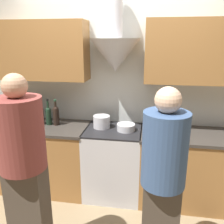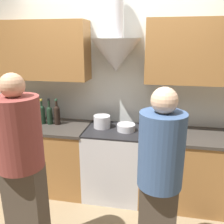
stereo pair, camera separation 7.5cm
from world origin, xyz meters
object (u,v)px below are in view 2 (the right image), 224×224
object	(u,v)px
wine_bottle_7	(50,114)
stock_pot	(102,122)
stove_range	(114,162)
person_foreground_left	(22,168)
wine_bottle_8	(57,114)
wine_bottle_2	(14,112)
wine_bottle_4	(29,113)
wine_bottle_6	(42,114)
mixing_bowl	(126,127)
wine_bottle_5	(36,114)
wine_bottle_1	(8,112)
wine_bottle_3	(21,113)
person_foreground_right	(159,179)
wine_bottle_0	(3,112)

from	to	relation	value
wine_bottle_7	stock_pot	bearing A→B (deg)	0.27
stove_range	person_foreground_left	distance (m)	1.33
stove_range	wine_bottle_8	bearing A→B (deg)	176.32
stove_range	wine_bottle_2	size ratio (longest dim) A/B	2.76
wine_bottle_4	wine_bottle_7	distance (m)	0.28
wine_bottle_6	mixing_bowl	xyz separation A→B (m)	(1.09, -0.05, -0.10)
stove_range	wine_bottle_5	world-z (taller)	wine_bottle_5
stove_range	wine_bottle_5	xyz separation A→B (m)	(-1.03, 0.04, 0.57)
wine_bottle_1	wine_bottle_5	xyz separation A→B (m)	(0.40, 0.00, -0.00)
wine_bottle_5	stock_pot	xyz separation A→B (m)	(0.88, 0.01, -0.05)
wine_bottle_1	person_foreground_left	xyz separation A→B (m)	(0.88, -1.15, -0.08)
wine_bottle_8	stock_pot	size ratio (longest dim) A/B	1.62
wine_bottle_7	wine_bottle_8	xyz separation A→B (m)	(0.10, 0.01, 0.01)
wine_bottle_3	wine_bottle_4	bearing A→B (deg)	6.04
wine_bottle_8	person_foreground_left	distance (m)	1.18
wine_bottle_2	wine_bottle_6	bearing A→B (deg)	-0.96
wine_bottle_1	person_foreground_left	world-z (taller)	person_foreground_left
stove_range	person_foreground_right	distance (m)	1.22
wine_bottle_0	person_foreground_right	world-z (taller)	person_foreground_right
wine_bottle_2	wine_bottle_7	distance (m)	0.50
stock_pot	person_foreground_right	xyz separation A→B (m)	(0.70, -1.04, -0.08)
wine_bottle_5	wine_bottle_6	xyz separation A→B (m)	(0.09, -0.00, 0.01)
wine_bottle_6	wine_bottle_8	size ratio (longest dim) A/B	0.98
wine_bottle_4	stock_pot	world-z (taller)	wine_bottle_4
person_foreground_right	wine_bottle_7	bearing A→B (deg)	143.13
wine_bottle_3	wine_bottle_4	distance (m)	0.11
stove_range	stock_pot	world-z (taller)	stock_pot
stove_range	stock_pot	xyz separation A→B (m)	(-0.15, 0.04, 0.51)
wine_bottle_2	wine_bottle_8	xyz separation A→B (m)	(0.60, 0.00, 0.01)
stove_range	mixing_bowl	distance (m)	0.50
wine_bottle_7	wine_bottle_8	size ratio (longest dim) A/B	1.01
stock_pot	wine_bottle_4	bearing A→B (deg)	-179.80
wine_bottle_7	person_foreground_right	world-z (taller)	person_foreground_right
stove_range	wine_bottle_2	world-z (taller)	wine_bottle_2
wine_bottle_3	wine_bottle_6	world-z (taller)	wine_bottle_6
wine_bottle_4	wine_bottle_1	bearing A→B (deg)	-179.14
wine_bottle_0	mixing_bowl	world-z (taller)	wine_bottle_0
wine_bottle_8	person_foreground_right	size ratio (longest dim) A/B	0.21
wine_bottle_8	wine_bottle_5	bearing A→B (deg)	-178.05
stove_range	wine_bottle_1	bearing A→B (deg)	178.54
wine_bottle_3	wine_bottle_7	bearing A→B (deg)	1.74
wine_bottle_3	wine_bottle_5	distance (m)	0.20
person_foreground_left	wine_bottle_5	bearing A→B (deg)	112.92
wine_bottle_0	wine_bottle_8	world-z (taller)	wine_bottle_8
wine_bottle_5	wine_bottle_6	size ratio (longest dim) A/B	1.00
wine_bottle_7	wine_bottle_5	bearing A→B (deg)	-179.03
wine_bottle_7	mixing_bowl	world-z (taller)	wine_bottle_7
wine_bottle_4	wine_bottle_3	bearing A→B (deg)	-173.96
wine_bottle_7	wine_bottle_4	bearing A→B (deg)	-179.96
wine_bottle_5	wine_bottle_7	xyz separation A→B (m)	(0.19, 0.00, 0.00)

